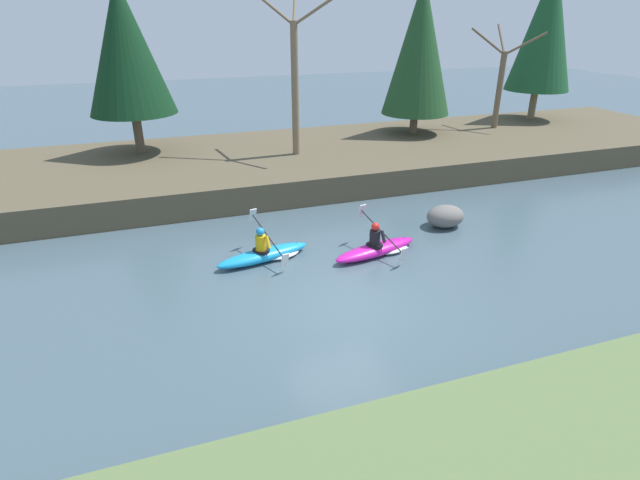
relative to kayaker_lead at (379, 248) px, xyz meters
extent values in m
plane|color=#425660|center=(-1.86, -2.15, -0.20)|extent=(90.00, 90.00, 0.00)
cube|color=brown|center=(-1.86, 8.34, 0.29)|extent=(44.00, 8.25, 0.98)
cylinder|color=brown|center=(-6.13, 10.06, 1.58)|extent=(0.36, 0.36, 1.59)
cone|color=#0F3319|center=(-6.13, 10.06, 4.85)|extent=(3.35, 3.35, 4.95)
cylinder|color=brown|center=(6.27, 9.63, 1.25)|extent=(0.36, 0.36, 0.92)
cone|color=#1E4723|center=(6.27, 9.63, 4.65)|extent=(3.14, 3.14, 5.89)
cylinder|color=#7A664C|center=(13.93, 10.57, 1.54)|extent=(0.36, 0.36, 1.52)
cone|color=#194C28|center=(13.93, 10.57, 5.42)|extent=(3.23, 3.23, 6.24)
cylinder|color=#7A664C|center=(-0.13, 7.73, 3.29)|extent=(0.28, 0.28, 5.00)
cylinder|color=#7A664C|center=(-0.99, 8.46, 6.43)|extent=(1.85, 1.57, 1.67)
cylinder|color=#7A664C|center=(0.78, 6.97, 6.33)|extent=(1.94, 1.65, 1.47)
cylinder|color=brown|center=(10.69, 9.37, 2.58)|extent=(0.28, 0.28, 3.60)
cylinder|color=brown|center=(10.07, 9.89, 4.80)|extent=(1.36, 1.17, 1.22)
cylinder|color=brown|center=(11.35, 8.82, 4.72)|extent=(1.43, 1.22, 1.08)
cylinder|color=brown|center=(10.95, 10.08, 4.87)|extent=(0.65, 1.53, 1.36)
ellipsoid|color=#C61999|center=(-0.11, -0.03, -0.03)|extent=(2.77, 1.21, 0.34)
cone|color=#C61999|center=(1.09, 0.26, -0.01)|extent=(0.39, 0.28, 0.20)
cylinder|color=black|center=(-0.16, -0.04, 0.12)|extent=(0.58, 0.58, 0.08)
cylinder|color=black|center=(-0.16, -0.04, 0.37)|extent=(0.36, 0.36, 0.42)
sphere|color=red|center=(-0.16, -0.04, 0.69)|extent=(0.28, 0.28, 0.23)
cylinder|color=black|center=(-0.12, 0.22, 0.45)|extent=(0.14, 0.24, 0.35)
cylinder|color=black|center=(-0.01, -0.25, 0.45)|extent=(0.14, 0.24, 0.35)
cylinder|color=black|center=(0.06, 0.01, 0.49)|extent=(0.48, 1.87, 0.65)
cube|color=white|center=(-0.16, 0.94, 0.80)|extent=(0.23, 0.20, 0.41)
cube|color=white|center=(0.28, -0.91, 0.18)|extent=(0.23, 0.20, 0.41)
ellipsoid|color=white|center=(0.42, 0.10, -0.11)|extent=(1.23, 0.93, 0.18)
ellipsoid|color=#1993D6|center=(-3.20, 0.67, -0.03)|extent=(2.77, 1.18, 0.34)
cone|color=#1993D6|center=(-1.99, 0.95, -0.01)|extent=(0.39, 0.27, 0.20)
cylinder|color=black|center=(-3.25, 0.66, 0.12)|extent=(0.57, 0.57, 0.08)
cylinder|color=yellow|center=(-3.25, 0.66, 0.37)|extent=(0.36, 0.36, 0.42)
sphere|color=#1E89D1|center=(-3.25, 0.66, 0.69)|extent=(0.28, 0.28, 0.23)
cylinder|color=yellow|center=(-3.21, 0.92, 0.45)|extent=(0.14, 0.24, 0.35)
cylinder|color=yellow|center=(-3.10, 0.45, 0.45)|extent=(0.14, 0.24, 0.35)
cylinder|color=black|center=(-3.03, 0.71, 0.49)|extent=(0.46, 1.87, 0.65)
cube|color=white|center=(-3.24, 1.64, 0.80)|extent=(0.23, 0.20, 0.41)
cube|color=white|center=(-2.81, -0.22, 0.18)|extent=(0.23, 0.20, 0.41)
ellipsoid|color=white|center=(-2.66, 0.79, -0.11)|extent=(1.23, 0.93, 0.18)
ellipsoid|color=slate|center=(2.86, 1.15, 0.15)|extent=(1.24, 0.97, 0.70)
camera|label=1|loc=(-5.73, -11.50, 6.11)|focal=28.00mm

